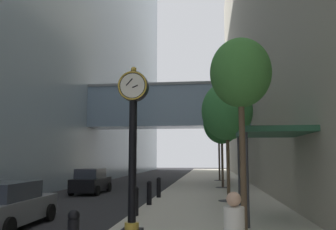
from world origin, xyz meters
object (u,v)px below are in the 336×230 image
Objects in this scene: street_tree_mid_far at (222,123)px; street_tree_far at (219,129)px; street_tree_mid_near at (227,111)px; street_clock at (133,143)px; car_grey_mid at (6,206)px; bollard_sixth at (159,187)px; street_tree_near at (240,75)px; bollard_fourth at (135,200)px; car_black_near at (91,181)px; bollard_fifth at (149,192)px.

street_tree_mid_far is 1.05× the size of street_tree_far.
street_clock is at bearing -108.21° from street_tree_mid_near.
street_tree_mid_far is 1.52× the size of car_grey_mid.
street_tree_mid_far is 8.24m from street_tree_far.
bollard_sixth is 0.26× the size of car_grey_mid.
street_clock is at bearing -160.50° from street_tree_near.
street_tree_mid_near is 1.01× the size of street_tree_far.
street_tree_mid_far reaches higher than street_tree_far.
street_tree_mid_near reaches higher than bollard_fourth.
street_tree_far is at bearing 54.21° from car_black_near.
street_clock is at bearing -83.68° from bollard_fifth.
street_tree_mid_far is at bearing 61.04° from bollard_sixth.
street_tree_near is 0.93× the size of street_tree_mid_near.
street_tree_far reaches higher than street_clock.
car_black_near reaches higher than bollard_fourth.
car_grey_mid is at bearing -84.95° from car_black_near.
street_clock is at bearing -66.49° from car_black_near.
street_tree_mid_far is (3.89, 10.16, 4.33)m from bollard_fifth.
street_tree_near is at bearing -67.65° from bollard_sixth.
street_tree_near reaches higher than bollard_fourth.
car_grey_mid is (-7.90, -7.37, -4.11)m from street_tree_mid_near.
street_tree_mid_near is at bearing -17.35° from bollard_sixth.
car_grey_mid is (-4.83, 1.96, -2.02)m from street_clock.
bollard_fourth is 0.18× the size of street_tree_mid_near.
bollard_fourth is at bearing -61.28° from car_black_near.
street_tree_mid_near is at bearing -24.78° from car_black_near.
car_black_near is (-8.92, 12.36, -4.09)m from street_tree_near.
street_tree_mid_far is at bearing 24.83° from car_black_near.
street_tree_near is 8.24m from street_tree_mid_near.
car_black_near is 11.53m from car_grey_mid.
street_tree_far is at bearing 79.77° from bollard_fourth.
street_tree_near is at bearing -58.39° from bollard_fifth.
street_tree_mid_far is (-0.00, 8.24, 0.19)m from street_tree_mid_near.
street_tree_near is 1.44× the size of car_black_near.
street_clock is at bearing -22.05° from car_grey_mid.
street_tree_mid_far is (3.07, 17.57, 2.28)m from street_clock.
street_tree_mid_far reaches higher than street_clock.
street_tree_near is at bearing -90.00° from street_tree_far.
street_clock is 17.98m from street_tree_mid_far.
car_grey_mid is (-7.90, -15.61, -4.30)m from street_tree_mid_far.
street_tree_mid_near is at bearing 90.00° from street_tree_near.
bollard_fourth is at bearing 100.87° from street_clock.
street_tree_mid_near reaches higher than bollard_fifth.
bollard_sixth is 9.12m from street_tree_mid_far.
bollard_sixth is at bearing 90.00° from bollard_fifth.
street_tree_mid_near is 8.24m from street_tree_mid_far.
street_clock is at bearing -96.78° from street_tree_far.
car_black_near is at bearing 125.81° from street_tree_near.
street_tree_mid_near reaches higher than street_clock.
street_tree_mid_far is 10.71m from car_black_near.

